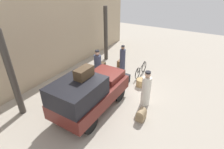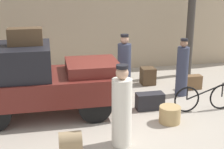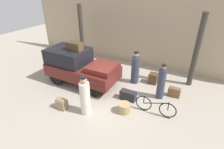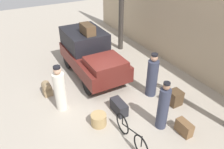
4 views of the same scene
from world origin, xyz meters
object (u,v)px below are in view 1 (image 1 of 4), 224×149
at_px(porter_carrying_trunk, 98,66).
at_px(conductor_in_dark_uniform, 146,90).
at_px(trunk_barrel_dark, 141,115).
at_px(wicker_basket, 141,83).
at_px(truck, 88,92).
at_px(bicycle, 141,70).
at_px(porter_standing_middle, 123,60).
at_px(trunk_wicker_pale, 121,63).
at_px(trunk_on_truck_roof, 84,73).
at_px(suitcase_black_upright, 125,80).
at_px(trunk_large_brown, 101,67).

xyz_separation_m(porter_carrying_trunk, conductor_in_dark_uniform, (-0.88, -3.31, -0.02)).
bearing_deg(trunk_barrel_dark, wicker_basket, 22.76).
relative_size(truck, conductor_in_dark_uniform, 2.18).
distance_m(bicycle, porter_standing_middle, 1.31).
bearing_deg(porter_carrying_trunk, porter_standing_middle, -26.74).
bearing_deg(truck, wicker_basket, -20.21).
relative_size(bicycle, trunk_wicker_pale, 3.04).
xyz_separation_m(wicker_basket, trunk_on_truck_roof, (-3.32, 1.16, 1.83)).
relative_size(wicker_basket, porter_standing_middle, 0.30).
height_order(wicker_basket, suitcase_black_upright, suitcase_black_upright).
bearing_deg(conductor_in_dark_uniform, trunk_wicker_pale, 44.31).
xyz_separation_m(truck, porter_standing_middle, (4.20, 0.57, -0.21)).
xyz_separation_m(conductor_in_dark_uniform, trunk_barrel_dark, (-1.08, -0.25, -0.53)).
relative_size(porter_standing_middle, suitcase_black_upright, 2.32).
distance_m(trunk_large_brown, trunk_barrel_dark, 4.89).
distance_m(truck, wicker_basket, 3.45).
bearing_deg(suitcase_black_upright, trunk_on_truck_roof, 175.12).
xyz_separation_m(wicker_basket, porter_standing_middle, (1.05, 1.73, 0.59)).
relative_size(porter_standing_middle, trunk_wicker_pale, 3.07).
height_order(wicker_basket, porter_carrying_trunk, porter_carrying_trunk).
height_order(bicycle, trunk_large_brown, bicycle).
distance_m(bicycle, conductor_in_dark_uniform, 2.89).
bearing_deg(porter_carrying_trunk, trunk_on_truck_roof, -154.02).
height_order(truck, porter_carrying_trunk, truck).
height_order(wicker_basket, trunk_large_brown, trunk_large_brown).
bearing_deg(porter_standing_middle, porter_carrying_trunk, 153.26).
height_order(porter_standing_middle, trunk_barrel_dark, porter_standing_middle).
relative_size(truck, trunk_barrel_dark, 7.29).
xyz_separation_m(truck, wicker_basket, (3.15, -1.16, -0.79)).
bearing_deg(truck, bicycle, -8.67).
xyz_separation_m(wicker_basket, trunk_wicker_pale, (1.63, 2.17, 0.02)).
height_order(bicycle, porter_carrying_trunk, porter_carrying_trunk).
xyz_separation_m(porter_carrying_trunk, trunk_wicker_pale, (2.15, -0.35, -0.58)).
height_order(truck, trunk_on_truck_roof, trunk_on_truck_roof).
height_order(bicycle, porter_standing_middle, porter_standing_middle).
height_order(trunk_wicker_pale, trunk_barrel_dark, trunk_barrel_dark).
bearing_deg(trunk_barrel_dark, bicycle, 22.94).
bearing_deg(wicker_basket, trunk_large_brown, 82.31).
xyz_separation_m(wicker_basket, suitcase_black_upright, (-0.21, 0.89, 0.02)).
height_order(truck, wicker_basket, truck).
height_order(conductor_in_dark_uniform, trunk_on_truck_roof, trunk_on_truck_roof).
height_order(bicycle, conductor_in_dark_uniform, conductor_in_dark_uniform).
distance_m(trunk_wicker_pale, trunk_large_brown, 1.45).
relative_size(bicycle, porter_standing_middle, 0.99).
distance_m(porter_carrying_trunk, trunk_barrel_dark, 4.10).
xyz_separation_m(conductor_in_dark_uniform, trunk_large_brown, (1.79, 3.71, -0.51)).
height_order(trunk_wicker_pale, suitcase_black_upright, same).
bearing_deg(wicker_basket, bicycle, 23.31).
distance_m(bicycle, trunk_barrel_dark, 3.95).
bearing_deg(trunk_large_brown, wicker_basket, -97.69).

